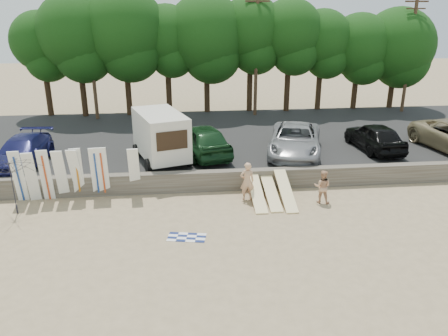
{
  "coord_description": "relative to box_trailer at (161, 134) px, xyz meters",
  "views": [
    {
      "loc": [
        -3.89,
        -16.96,
        8.47
      ],
      "look_at": [
        -1.79,
        3.0,
        1.14
      ],
      "focal_mm": 35.0,
      "sensor_mm": 36.0,
      "label": 1
    }
  ],
  "objects": [
    {
      "name": "surfboard_upright_7",
      "position": [
        -2.63,
        -3.06,
        -0.91
      ],
      "size": [
        0.53,
        0.56,
        2.57
      ],
      "primitive_type": "cube",
      "rotation": [
        0.18,
        0.0,
        0.06
      ],
      "color": "white",
      "rests_on": "ground"
    },
    {
      "name": "beach_towel",
      "position": [
        1.14,
        -7.35,
        -2.19
      ],
      "size": [
        1.76,
        1.76,
        0.0
      ],
      "primitive_type": "plane",
      "rotation": [
        0.0,
        0.0,
        -0.19
      ],
      "color": "white",
      "rests_on": "ground"
    },
    {
      "name": "beach_umbrella",
      "position": [
        -6.26,
        -4.38,
        -0.94
      ],
      "size": [
        3.88,
        3.88,
        2.5
      ],
      "primitive_type": "imported",
      "rotation": [
        0.0,
        0.0,
        3.84
      ],
      "color": "black",
      "rests_on": "ground"
    },
    {
      "name": "car_0",
      "position": [
        -7.21,
        0.04,
        -0.75
      ],
      "size": [
        2.38,
        5.26,
        1.49
      ],
      "primitive_type": "imported",
      "rotation": [
        0.0,
        0.0,
        -0.06
      ],
      "color": "#15174B",
      "rests_on": "parking_lot"
    },
    {
      "name": "surfboard_upright_6",
      "position": [
        -2.92,
        -3.06,
        -0.91
      ],
      "size": [
        0.55,
        0.6,
        2.56
      ],
      "primitive_type": "cube",
      "rotation": [
        0.19,
        0.0,
        0.1
      ],
      "color": "white",
      "rests_on": "ground"
    },
    {
      "name": "surfboard_upright_8",
      "position": [
        -1.18,
        -3.04,
        -0.94
      ],
      "size": [
        0.54,
        0.85,
        2.5
      ],
      "primitive_type": "cube",
      "rotation": [
        0.3,
        0.0,
        0.06
      ],
      "color": "white",
      "rests_on": "ground"
    },
    {
      "name": "surfboard_low_2",
      "position": [
        5.83,
        -4.32,
        -1.67
      ],
      "size": [
        0.56,
        2.86,
        1.05
      ],
      "primitive_type": "cube",
      "rotation": [
        0.33,
        0.0,
        0.0
      ],
      "color": "#FFE6A0",
      "rests_on": "ground"
    },
    {
      "name": "surfboard_upright_5",
      "position": [
        -3.85,
        -3.04,
        -0.93
      ],
      "size": [
        0.59,
        0.81,
        2.52
      ],
      "primitive_type": "cube",
      "rotation": [
        0.27,
        0.0,
        -0.12
      ],
      "color": "white",
      "rests_on": "ground"
    },
    {
      "name": "beachgoer_a",
      "position": [
        4.06,
        -3.98,
        -1.27
      ],
      "size": [
        0.7,
        0.49,
        1.85
      ],
      "primitive_type": "imported",
      "rotation": [
        0.0,
        0.0,
        3.21
      ],
      "color": "tan",
      "rests_on": "ground"
    },
    {
      "name": "parking_lot",
      "position": [
        4.9,
        4.83,
        -1.84
      ],
      "size": [
        44.0,
        14.5,
        0.7
      ],
      "primitive_type": "cube",
      "color": "#282828",
      "rests_on": "ground"
    },
    {
      "name": "car_1",
      "position": [
        2.26,
        0.81,
        -0.6
      ],
      "size": [
        3.4,
        5.64,
        1.8
      ],
      "primitive_type": "imported",
      "rotation": [
        0.0,
        0.0,
        3.4
      ],
      "color": "#133418",
      "rests_on": "parking_lot"
    },
    {
      "name": "seawall",
      "position": [
        4.9,
        -2.67,
        -1.69
      ],
      "size": [
        44.0,
        0.5,
        1.0
      ],
      "primitive_type": "cube",
      "color": "#6B6356",
      "rests_on": "ground"
    },
    {
      "name": "surfboard_low_1",
      "position": [
        5.18,
        -4.12,
        -1.79
      ],
      "size": [
        0.56,
        2.92,
        0.82
      ],
      "primitive_type": "cube",
      "rotation": [
        0.25,
        0.0,
        0.0
      ],
      "color": "#FFE6A0",
      "rests_on": "ground"
    },
    {
      "name": "surfboard_upright_3",
      "position": [
        -4.52,
        -3.15,
        -0.93
      ],
      "size": [
        0.53,
        0.74,
        2.53
      ],
      "primitive_type": "cube",
      "rotation": [
        0.26,
        0.0,
        0.04
      ],
      "color": "white",
      "rests_on": "ground"
    },
    {
      "name": "surfboard_upright_4",
      "position": [
        -3.79,
        -3.05,
        -0.91
      ],
      "size": [
        0.58,
        0.62,
        2.56
      ],
      "primitive_type": "cube",
      "rotation": [
        0.19,
        0.0,
        0.16
      ],
      "color": "white",
      "rests_on": "ground"
    },
    {
      "name": "surfboard_upright_2",
      "position": [
        -5.18,
        -3.17,
        -0.91
      ],
      "size": [
        0.54,
        0.57,
        2.57
      ],
      "primitive_type": "cube",
      "rotation": [
        0.18,
        0.0,
        0.08
      ],
      "color": "white",
      "rests_on": "ground"
    },
    {
      "name": "car_3",
      "position": [
        12.26,
        0.7,
        -0.68
      ],
      "size": [
        2.23,
        4.88,
        1.62
      ],
      "primitive_type": "imported",
      "rotation": [
        0.0,
        0.0,
        3.21
      ],
      "color": "black",
      "rests_on": "parking_lot"
    },
    {
      "name": "treeline",
      "position": [
        4.74,
        11.76,
        4.3
      ],
      "size": [
        32.69,
        6.66,
        9.48
      ],
      "color": "#382616",
      "rests_on": "parking_lot"
    },
    {
      "name": "box_trailer",
      "position": [
        0.0,
        0.0,
        0.0
      ],
      "size": [
        3.32,
        4.61,
        2.66
      ],
      "rotation": [
        0.0,
        0.0,
        0.31
      ],
      "color": "beige",
      "rests_on": "parking_lot"
    },
    {
      "name": "ground",
      "position": [
        4.9,
        -5.67,
        -2.19
      ],
      "size": [
        120.0,
        120.0,
        0.0
      ],
      "primitive_type": "plane",
      "color": "tan",
      "rests_on": "ground"
    },
    {
      "name": "cooler",
      "position": [
        6.09,
        -3.27,
        -2.03
      ],
      "size": [
        0.43,
        0.37,
        0.32
      ],
      "primitive_type": "cube",
      "rotation": [
        0.0,
        0.0,
        0.19
      ],
      "color": "green",
      "rests_on": "ground"
    },
    {
      "name": "surfboard_upright_0",
      "position": [
        -6.38,
        -3.19,
        -0.91
      ],
      "size": [
        0.52,
        0.58,
        2.56
      ],
      "primitive_type": "cube",
      "rotation": [
        0.19,
        0.0,
        0.04
      ],
      "color": "white",
      "rests_on": "ground"
    },
    {
      "name": "surfboard_upright_1",
      "position": [
        -5.79,
        -3.3,
        -0.93
      ],
      "size": [
        0.59,
        0.78,
        2.53
      ],
      "primitive_type": "cube",
      "rotation": [
        0.26,
        0.0,
        0.12
      ],
      "color": "white",
      "rests_on": "ground"
    },
    {
      "name": "beachgoer_b",
      "position": [
        7.45,
        -4.68,
        -1.4
      ],
      "size": [
        0.93,
        0.84,
        1.58
      ],
      "primitive_type": "imported",
      "rotation": [
        0.0,
        0.0,
        2.76
      ],
      "color": "tan",
      "rests_on": "ground"
    },
    {
      "name": "utility_poles",
      "position": [
        6.9,
        10.33,
        3.23
      ],
      "size": [
        25.8,
        0.26,
        9.0
      ],
      "color": "#473321",
      "rests_on": "parking_lot"
    },
    {
      "name": "gear_bag",
      "position": [
        5.24,
        -3.3,
        -2.08
      ],
      "size": [
        0.33,
        0.29,
        0.22
      ],
      "primitive_type": "cube",
      "rotation": [
        0.0,
        0.0,
        0.15
      ],
      "color": "orange",
      "rests_on": "ground"
    },
    {
      "name": "surfboard_low_0",
      "position": [
        4.48,
        -4.21,
        -1.74
      ],
      "size": [
        0.56,
        2.9,
        0.9
      ],
      "primitive_type": "cube",
      "rotation": [
        0.28,
        0.0,
        0.0
      ],
      "color": "#FFE6A0",
      "rests_on": "ground"
    },
    {
      "name": "car_2",
      "position": [
        7.47,
        0.42,
        -0.66
      ],
      "size": [
        4.37,
        6.54,
        1.67
      ],
      "primitive_type": "imported",
      "rotation": [
        0.0,
        0.0,
        -0.29
      ],
      "color": "gray",
      "rests_on": "parking_lot"
    }
  ]
}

